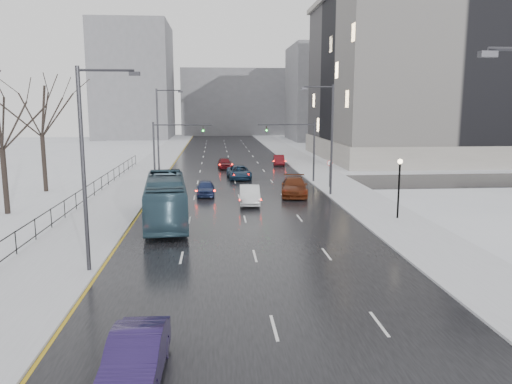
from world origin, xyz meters
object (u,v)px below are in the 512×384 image
object	(u,v)px
streetlight_l_far	(160,129)
sedan_right_far	(294,186)
tree_park_d	(8,215)
sedan_right_distant	(279,160)
tree_park_e	(46,192)
no_uturn_sign	(330,166)
bus	(166,199)
sedan_center_near	(206,188)
sedan_right_near	(250,195)
mast_signal_left	(164,145)
mast_signal_right	(304,144)
sedan_left_near	(136,357)
streetlight_l_near	(88,160)
streetlight_r_mid	(329,134)
lamppost_r_mid	(399,180)
sedan_center_far	(225,163)
sedan_right_cross	(239,172)

from	to	relation	value
streetlight_l_far	sedan_right_far	xyz separation A→B (m)	(13.25, -11.74, -4.74)
tree_park_d	sedan_right_distant	bearing A→B (deg)	50.67
tree_park_d	tree_park_e	xyz separation A→B (m)	(-0.40, 10.00, 0.00)
no_uturn_sign	sedan_right_distant	bearing A→B (deg)	97.18
no_uturn_sign	bus	size ratio (longest dim) A/B	0.23
sedan_center_near	sedan_right_near	distance (m)	5.72
tree_park_e	mast_signal_left	distance (m)	12.29
mast_signal_right	sedan_left_near	xyz separation A→B (m)	(-11.87, -38.24, -3.32)
tree_park_e	sedan_center_near	bearing A→B (deg)	-11.27
streetlight_l_near	bus	xyz separation A→B (m)	(2.54, 10.69, -3.97)
streetlight_r_mid	lamppost_r_mid	distance (m)	10.73
streetlight_l_near	sedan_right_near	bearing A→B (deg)	61.87
sedan_left_near	sedan_right_far	bearing A→B (deg)	73.88
streetlight_r_mid	mast_signal_right	distance (m)	8.18
streetlight_l_near	streetlight_l_far	xyz separation A→B (m)	(0.00, 32.00, 0.00)
mast_signal_right	sedan_right_far	distance (m)	8.68
tree_park_e	bus	distance (m)	18.38
sedan_center_near	sedan_center_far	bearing A→B (deg)	83.23
mast_signal_left	no_uturn_sign	bearing A→B (deg)	-13.60
lamppost_r_mid	sedan_right_cross	size ratio (longest dim) A/B	0.82
tree_park_e	sedan_center_far	bearing A→B (deg)	43.85
sedan_center_near	sedan_center_far	size ratio (longest dim) A/B	0.97
streetlight_l_far	sedan_left_near	bearing A→B (deg)	-85.10
sedan_center_near	sedan_center_far	xyz separation A→B (m)	(2.14, 19.67, 0.02)
tree_park_e	lamppost_r_mid	distance (m)	32.52
streetlight_r_mid	sedan_center_far	world-z (taller)	streetlight_r_mid
streetlight_r_mid	tree_park_d	bearing A→B (deg)	-166.99
streetlight_l_near	mast_signal_right	xyz separation A→B (m)	(15.49, 28.00, -1.51)
bus	sedan_right_far	world-z (taller)	bus
no_uturn_sign	sedan_right_far	bearing A→B (deg)	-137.70
streetlight_l_far	no_uturn_sign	size ratio (longest dim) A/B	3.70
streetlight_l_near	sedan_left_near	world-z (taller)	streetlight_l_near
tree_park_d	lamppost_r_mid	distance (m)	29.23
streetlight_r_mid	streetlight_l_far	world-z (taller)	same
streetlight_l_near	bus	size ratio (longest dim) A/B	0.86
streetlight_r_mid	sedan_right_cross	size ratio (longest dim) A/B	1.91
tree_park_e	streetlight_l_far	bearing A→B (deg)	38.57
tree_park_e	lamppost_r_mid	xyz separation A→B (m)	(29.20, -14.00, 2.94)
lamppost_r_mid	sedan_left_near	world-z (taller)	lamppost_r_mid
sedan_center_far	sedan_right_distant	size ratio (longest dim) A/B	1.00
sedan_left_near	sedan_center_far	size ratio (longest dim) A/B	1.10
streetlight_l_far	streetlight_l_near	bearing A→B (deg)	-90.00
streetlight_l_far	lamppost_r_mid	world-z (taller)	streetlight_l_far
bus	sedan_left_near	bearing A→B (deg)	-92.41
lamppost_r_mid	tree_park_d	bearing A→B (deg)	172.09
no_uturn_sign	bus	xyz separation A→B (m)	(-14.82, -13.31, -0.65)
streetlight_r_mid	sedan_right_near	distance (m)	9.47
no_uturn_sign	sedan_center_far	size ratio (longest dim) A/B	0.65
mast_signal_right	sedan_right_far	xyz separation A→B (m)	(-2.24, -7.74, -3.23)
streetlight_l_far	sedan_right_cross	distance (m)	10.01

